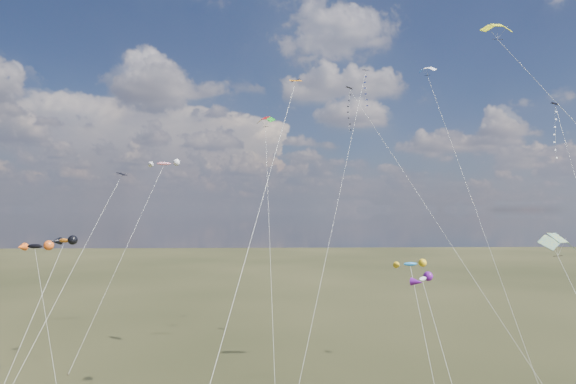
{
  "coord_description": "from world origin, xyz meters",
  "views": [
    {
      "loc": [
        -2.16,
        -33.56,
        17.2
      ],
      "look_at": [
        0.0,
        18.0,
        19.0
      ],
      "focal_mm": 32.0,
      "sensor_mm": 36.0,
      "label": 1
    }
  ],
  "objects": [
    {
      "name": "diamond_black_high",
      "position": [
        8.87,
        26.59,
        27.46
      ],
      "size": [
        15.47,
        19.06,
        32.23
      ],
      "color": "black",
      "rests_on": "ground"
    },
    {
      "name": "parafoil_yellow",
      "position": [
        19.01,
        11.86,
        33.94
      ],
      "size": [
        15.04,
        22.74,
        34.8
      ],
      "color": "yellow",
      "rests_on": "ground"
    },
    {
      "name": "novelty_blue_yellow",
      "position": [
        10.21,
        10.15,
        12.47
      ],
      "size": [
        2.54,
        11.75,
        12.95
      ],
      "color": "#1C74BD",
      "rests_on": "ground"
    },
    {
      "name": "diamond_navy_tall",
      "position": [
        9.92,
        30.45,
        30.52
      ],
      "size": [
        12.08,
        28.09,
        35.72
      ],
      "color": "#0C1C4B",
      "rests_on": "ground"
    },
    {
      "name": "diamond_navy_right",
      "position": [
        25.58,
        13.68,
        23.35
      ],
      "size": [
        6.68,
        21.87,
        27.71
      ],
      "color": "#100F48",
      "rests_on": "ground"
    },
    {
      "name": "parafoil_blue_white",
      "position": [
        16.45,
        24.29,
        33.25
      ],
      "size": [
        5.04,
        19.5,
        34.12
      ],
      "color": "#206AB7",
      "rests_on": "ground"
    },
    {
      "name": "novelty_orange_black",
      "position": [
        -22.0,
        17.66,
        14.14
      ],
      "size": [
        3.04,
        12.25,
        14.7
      ],
      "color": "#C76316",
      "rests_on": "ground"
    },
    {
      "name": "diamond_black_mid",
      "position": [
        -19.16,
        17.69,
        15.38
      ],
      "size": [
        7.06,
        13.33,
        21.16
      ],
      "color": "black",
      "rests_on": "ground"
    },
    {
      "name": "novelty_black_orange",
      "position": [
        -28.4,
        25.85,
        13.06
      ],
      "size": [
        7.75,
        8.87,
        13.7
      ],
      "color": "black",
      "rests_on": "ground"
    },
    {
      "name": "parafoil_tricolor",
      "position": [
        -2.29,
        22.95,
        27.2
      ],
      "size": [
        2.4,
        15.9,
        27.94
      ],
      "color": "gold",
      "rests_on": "ground"
    },
    {
      "name": "novelty_white_purple",
      "position": [
        9.61,
        4.76,
        11.95
      ],
      "size": [
        2.33,
        9.44,
        12.41
      ],
      "color": "silver",
      "rests_on": "ground"
    },
    {
      "name": "novelty_redwhite_stripe",
      "position": [
        -16.36,
        37.48,
        23.5
      ],
      "size": [
        8.5,
        17.37,
        24.16
      ],
      "color": "red",
      "rests_on": "ground"
    },
    {
      "name": "diamond_orange_center",
      "position": [
        -1.98,
        1.03,
        19.64
      ],
      "size": [
        7.95,
        18.94,
        27.51
      ],
      "color": "orange",
      "rests_on": "ground"
    },
    {
      "name": "parafoil_striped",
      "position": [
        19.67,
        4.08,
        15.07
      ],
      "size": [
        3.39,
        11.04,
        15.88
      ],
      "color": "yellow",
      "rests_on": "ground"
    }
  ]
}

